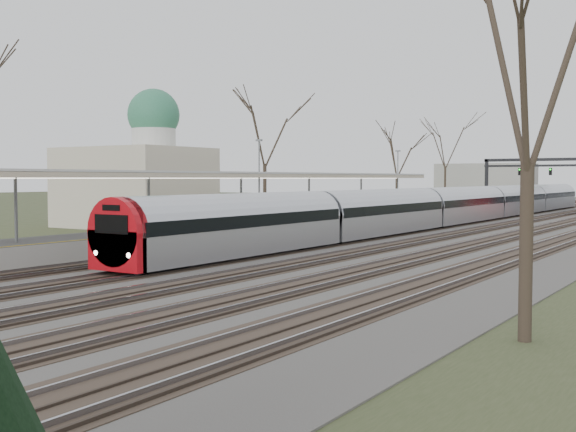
% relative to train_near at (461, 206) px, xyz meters
% --- Properties ---
extents(track_bed, '(24.00, 160.00, 0.22)m').
position_rel_train_near_xyz_m(track_bed, '(2.76, 0.36, -1.42)').
color(track_bed, '#474442').
rests_on(track_bed, ground).
extents(platform, '(3.50, 69.00, 1.00)m').
position_rel_train_near_xyz_m(platform, '(-6.55, -17.14, -0.98)').
color(platform, '#9E9B93').
rests_on(platform, ground).
extents(canopy, '(4.10, 50.00, 3.11)m').
position_rel_train_near_xyz_m(canopy, '(-6.55, -21.66, 2.45)').
color(canopy, slate).
rests_on(canopy, platform).
extents(dome_building, '(10.00, 8.00, 10.30)m').
position_rel_train_near_xyz_m(dome_building, '(-19.21, -16.64, 2.24)').
color(dome_building, beige).
rests_on(dome_building, ground).
extents(tree_west_far, '(5.50, 5.50, 11.33)m').
position_rel_train_near_xyz_m(tree_west_far, '(-14.50, -6.64, 6.54)').
color(tree_west_far, '#2D231C').
rests_on(tree_west_far, ground).
extents(tree_east_near, '(4.50, 4.50, 9.27)m').
position_rel_train_near_xyz_m(tree_east_near, '(15.50, -39.64, 5.08)').
color(tree_east_near, '#2D231C').
rests_on(tree_east_near, ground).
extents(train_near, '(2.62, 75.21, 3.05)m').
position_rel_train_near_xyz_m(train_near, '(0.00, 0.00, 0.00)').
color(train_near, '#A7AAB1').
rests_on(train_near, ground).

